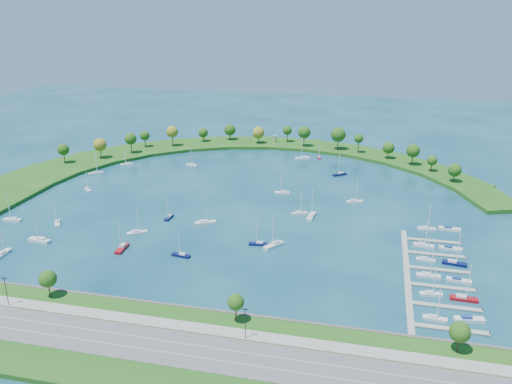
% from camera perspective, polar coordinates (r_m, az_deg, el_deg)
% --- Properties ---
extents(ground, '(700.00, 700.00, 0.00)m').
position_cam_1_polar(ground, '(266.65, -1.29, -1.08)').
color(ground, '#082F48').
rests_on(ground, ground).
extents(south_shoreline, '(420.00, 43.10, 11.60)m').
position_cam_1_polar(south_shoreline, '(163.29, -12.54, -15.67)').
color(south_shoreline, '#1A4D14').
rests_on(south_shoreline, ground).
extents(breakwater, '(286.74, 247.64, 2.00)m').
position_cam_1_polar(breakwater, '(323.73, -7.10, 2.71)').
color(breakwater, '#1A4D14').
rests_on(breakwater, ground).
extents(breakwater_trees, '(238.65, 91.61, 15.33)m').
position_cam_1_polar(breakwater_trees, '(349.48, 0.63, 5.76)').
color(breakwater_trees, '#382314').
rests_on(breakwater_trees, breakwater).
extents(harbor_tower, '(2.60, 2.60, 4.70)m').
position_cam_1_polar(harbor_tower, '(377.29, 2.07, 5.81)').
color(harbor_tower, gray).
rests_on(harbor_tower, breakwater).
extents(dock_system, '(24.28, 82.00, 1.60)m').
position_cam_1_polar(dock_system, '(204.51, 18.17, -8.74)').
color(dock_system, gray).
rests_on(dock_system, ground).
extents(moored_boat_0, '(7.86, 9.60, 14.40)m').
position_cam_1_polar(moored_boat_0, '(217.70, 1.98, -5.73)').
color(moored_boat_0, silver).
rests_on(moored_boat_0, ground).
extents(moored_boat_1, '(9.95, 6.39, 14.23)m').
position_cam_1_polar(moored_boat_1, '(342.65, 5.13, 3.73)').
color(moored_boat_1, silver).
rests_on(moored_boat_1, ground).
extents(moored_boat_2, '(8.68, 7.15, 13.04)m').
position_cam_1_polar(moored_boat_2, '(235.11, -12.82, -4.26)').
color(moored_boat_2, silver).
rests_on(moored_boat_2, ground).
extents(moored_boat_3, '(8.10, 7.47, 12.67)m').
position_cam_1_polar(moored_boat_3, '(324.50, -17.04, 2.02)').
color(moored_boat_3, silver).
rests_on(moored_boat_3, ground).
extents(moored_boat_4, '(9.70, 7.03, 14.12)m').
position_cam_1_polar(moored_boat_4, '(240.61, -5.57, -3.27)').
color(moored_boat_4, silver).
rests_on(moored_boat_4, ground).
extents(moored_boat_5, '(8.65, 3.01, 12.49)m').
position_cam_1_polar(moored_boat_5, '(267.90, -25.00, -2.69)').
color(moored_boat_5, silver).
rests_on(moored_boat_5, ground).
extents(moored_boat_6, '(3.66, 9.93, 14.27)m').
position_cam_1_polar(moored_boat_6, '(248.05, 6.04, -2.57)').
color(moored_boat_6, silver).
rests_on(moored_boat_6, ground).
extents(moored_boat_7, '(8.79, 5.38, 12.51)m').
position_cam_1_polar(moored_boat_7, '(269.86, 10.71, -0.96)').
color(moored_boat_7, silver).
rests_on(moored_boat_7, ground).
extents(moored_boat_8, '(8.23, 7.50, 12.82)m').
position_cam_1_polar(moored_boat_8, '(312.29, 9.11, 1.97)').
color(moored_boat_8, '#090E3B').
rests_on(moored_boat_8, ground).
extents(moored_boat_9, '(3.34, 6.61, 9.36)m').
position_cam_1_polar(moored_boat_9, '(346.08, 6.88, 3.81)').
color(moored_boat_9, maroon).
rests_on(moored_boat_9, ground).
extents(moored_boat_10, '(7.86, 3.51, 11.17)m').
position_cam_1_polar(moored_boat_10, '(329.35, -6.98, 2.99)').
color(moored_boat_10, silver).
rests_on(moored_boat_10, ground).
extents(moored_boat_11, '(7.84, 3.24, 11.19)m').
position_cam_1_polar(moored_boat_11, '(211.56, -8.16, -6.75)').
color(moored_boat_11, '#090E3B').
rests_on(moored_boat_11, ground).
extents(moored_boat_12, '(10.32, 3.99, 14.78)m').
position_cam_1_polar(moored_boat_12, '(240.12, -22.49, -4.80)').
color(moored_boat_12, silver).
rests_on(moored_boat_12, ground).
extents(moored_boat_13, '(6.26, 7.87, 11.71)m').
position_cam_1_polar(moored_boat_13, '(255.76, -20.82, -3.12)').
color(moored_boat_13, silver).
rests_on(moored_boat_13, ground).
extents(moored_boat_14, '(7.74, 5.48, 11.23)m').
position_cam_1_polar(moored_boat_14, '(338.37, -13.90, 3.01)').
color(moored_boat_14, silver).
rests_on(moored_boat_14, ground).
extents(moored_boat_15, '(3.20, 9.54, 13.82)m').
position_cam_1_polar(moored_boat_15, '(221.86, -14.39, -5.88)').
color(moored_boat_15, maroon).
rests_on(moored_boat_15, ground).
extents(moored_boat_16, '(7.89, 3.35, 11.24)m').
position_cam_1_polar(moored_boat_16, '(219.03, 0.24, -5.58)').
color(moored_boat_16, '#090E3B').
rests_on(moored_boat_16, ground).
extents(moored_boat_17, '(7.67, 4.87, 10.95)m').
position_cam_1_polar(moored_boat_17, '(251.42, 4.75, -2.24)').
color(moored_boat_17, silver).
rests_on(moored_boat_17, ground).
extents(moored_boat_18, '(3.13, 8.99, 12.98)m').
position_cam_1_polar(moored_boat_18, '(233.67, -25.86, -6.00)').
color(moored_boat_18, silver).
rests_on(moored_boat_18, ground).
extents(moored_boat_19, '(8.22, 3.45, 11.71)m').
position_cam_1_polar(moored_boat_19, '(278.33, 2.88, 0.00)').
color(moored_boat_19, silver).
rests_on(moored_boat_19, ground).
extents(moored_boat_20, '(6.64, 6.23, 10.47)m').
position_cam_1_polar(moored_boat_20, '(296.97, -17.84, 0.32)').
color(moored_boat_20, silver).
rests_on(moored_boat_20, ground).
extents(moored_boat_21, '(2.30, 7.22, 10.50)m').
position_cam_1_polar(moored_boat_21, '(248.77, -9.46, -2.70)').
color(moored_boat_21, '#090E3B').
rests_on(moored_boat_21, ground).
extents(docked_boat_0, '(7.63, 2.74, 10.99)m').
position_cam_1_polar(docked_boat_0, '(179.78, 18.90, -12.80)').
color(docked_boat_0, silver).
rests_on(docked_boat_0, ground).
extents(docked_boat_1, '(9.66, 4.10, 1.91)m').
position_cam_1_polar(docked_boat_1, '(182.96, 22.17, -12.70)').
color(docked_boat_1, silver).
rests_on(docked_boat_1, ground).
extents(docked_boat_2, '(7.88, 3.20, 11.26)m').
position_cam_1_polar(docked_boat_2, '(193.03, 18.53, -10.38)').
color(docked_boat_2, silver).
rests_on(docked_boat_2, ground).
extents(docked_boat_3, '(9.23, 2.84, 13.47)m').
position_cam_1_polar(docked_boat_3, '(193.67, 21.68, -10.66)').
color(docked_boat_3, maroon).
rests_on(docked_boat_3, ground).
extents(docked_boat_4, '(8.61, 2.52, 12.62)m').
position_cam_1_polar(docked_boat_4, '(204.52, 18.25, -8.57)').
color(docked_boat_4, silver).
rests_on(docked_boat_4, ground).
extents(docked_boat_5, '(8.92, 3.51, 1.77)m').
position_cam_1_polar(docked_boat_5, '(205.06, 21.20, -8.95)').
color(docked_boat_5, silver).
rests_on(docked_boat_5, ground).
extents(docked_boat_6, '(7.32, 2.69, 10.52)m').
position_cam_1_polar(docked_boat_6, '(216.52, 18.00, -6.94)').
color(docked_boat_6, silver).
rests_on(docked_boat_6, ground).
extents(docked_boat_7, '(9.36, 3.89, 13.35)m').
position_cam_1_polar(docked_boat_7, '(216.99, 20.78, -7.20)').
color(docked_boat_7, '#090E3B').
rests_on(docked_boat_7, ground).
extents(docked_boat_8, '(8.49, 3.40, 12.14)m').
position_cam_1_polar(docked_boat_8, '(228.39, 17.78, -5.48)').
color(docked_boat_8, silver).
rests_on(docked_boat_8, ground).
extents(docked_boat_9, '(9.16, 3.08, 1.84)m').
position_cam_1_polar(docked_boat_9, '(229.20, 20.39, -5.77)').
color(docked_boat_9, silver).
rests_on(docked_boat_9, ground).
extents(docked_boat_10, '(8.02, 2.92, 11.55)m').
position_cam_1_polar(docked_boat_10, '(245.45, 18.07, -3.74)').
color(docked_boat_10, silver).
rests_on(docked_boat_10, ground).
extents(docked_boat_11, '(9.51, 3.29, 1.91)m').
position_cam_1_polar(docked_boat_11, '(248.55, 20.31, -3.77)').
color(docked_boat_11, silver).
rests_on(docked_boat_11, ground).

